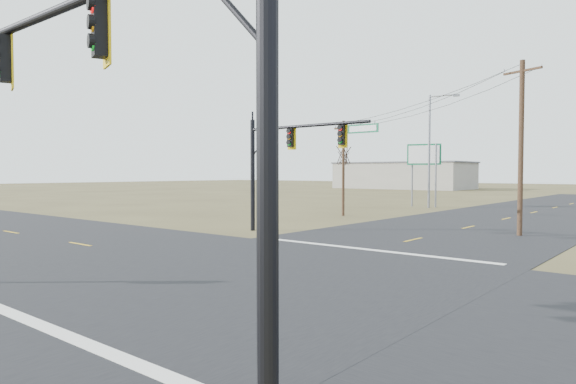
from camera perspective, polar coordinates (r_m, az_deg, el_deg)
The scene contains 14 objects.
ground at distance 17.99m, azimuth -3.33°, elevation -9.27°, with size 320.00×320.00×0.00m, color brown.
road_ew at distance 17.99m, azimuth -3.33°, elevation -9.24°, with size 160.00×14.00×0.02m, color black.
road_ns at distance 17.99m, azimuth -3.33°, elevation -9.23°, with size 14.00×160.00×0.02m, color black.
stop_bar_near at distance 13.63m, azimuth -25.90°, elevation -13.11°, with size 12.00×0.40×0.01m, color silver.
stop_bar_far at distance 23.95m, azimuth 9.03°, elevation -6.34°, with size 12.00×0.40×0.01m, color silver.
mast_arm_near at distance 9.72m, azimuth -18.90°, elevation 12.72°, with size 10.71×0.56×7.39m.
mast_arm_far at distance 29.49m, azimuth 0.37°, elevation 4.79°, with size 8.84×0.48×6.77m.
utility_pole_near at distance 31.56m, azimuth 24.47°, elevation 4.75°, with size 2.28×0.98×9.81m.
utility_pole_far at distance 42.26m, azimuth 6.17°, elevation 2.91°, with size 1.90×0.34×7.78m.
highway_sign at distance 54.90m, azimuth 14.86°, elevation 3.17°, with size 3.40×0.88×6.51m.
streetlight_c at distance 53.27m, azimuth 15.67°, elevation 5.10°, with size 3.16×0.41×11.29m.
bare_tree_a at distance 51.74m, azimuth 6.20°, elevation 4.37°, with size 2.97×2.97×7.00m.
bare_tree_b at distance 65.69m, azimuth 6.19°, elevation 3.94°, with size 2.77×2.77×6.97m.
warehouse_left at distance 115.32m, azimuth 12.69°, elevation 1.74°, with size 28.00×14.00×5.50m, color gray.
Camera 1 is at (11.99, -12.93, 3.58)m, focal length 32.00 mm.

